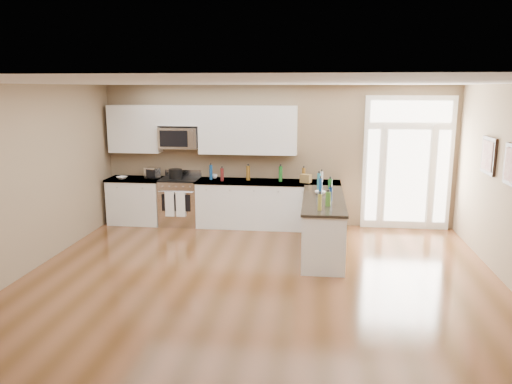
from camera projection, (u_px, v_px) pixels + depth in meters
ground at (251, 305)px, 6.42m from camera, size 8.00×8.00×0.00m
room_shell at (251, 174)px, 6.07m from camera, size 8.00×8.00×8.00m
back_cabinet_left at (136, 202)px, 10.26m from camera, size 1.10×0.66×0.94m
back_cabinet_right at (268, 206)px, 9.94m from camera, size 2.85×0.66×0.94m
peninsula_cabinet at (323, 227)px, 8.40m from camera, size 0.69×2.32×0.94m
upper_cabinet_left at (135, 129)px, 10.09m from camera, size 1.04×0.33×0.95m
upper_cabinet_right at (248, 130)px, 9.82m from camera, size 1.94×0.33×0.95m
upper_cabinet_short at (179, 116)px, 9.93m from camera, size 0.82×0.33×0.40m
microwave at (179, 138)px, 9.98m from camera, size 0.78×0.41×0.42m
entry_door at (407, 163)px, 9.69m from camera, size 1.70×0.10×2.60m
wall_art_near at (489, 156)px, 7.80m from camera, size 0.05×0.58×0.58m
kitchen_range at (180, 201)px, 10.14m from camera, size 0.77×0.69×1.08m
stockpot at (176, 173)px, 10.02m from camera, size 0.33×0.33×0.21m
toaster_oven at (152, 173)px, 10.09m from camera, size 0.31×0.28×0.23m
cardboard_box at (306, 178)px, 9.66m from camera, size 0.23×0.21×0.16m
bowl_left at (122, 178)px, 10.05m from camera, size 0.27×0.27×0.05m
bowl_peninsula at (320, 193)px, 8.61m from camera, size 0.20×0.20×0.06m
cup_counter at (215, 176)px, 10.08m from camera, size 0.15×0.15×0.09m
counter_bottles at (289, 182)px, 9.05m from camera, size 2.40×2.40×0.32m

